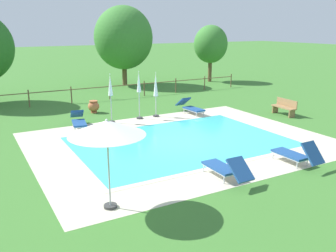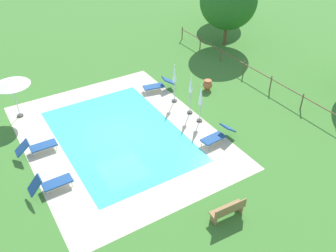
{
  "view_description": "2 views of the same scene",
  "coord_description": "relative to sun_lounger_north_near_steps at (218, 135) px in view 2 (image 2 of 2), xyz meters",
  "views": [
    {
      "loc": [
        -7.66,
        -12.6,
        4.7
      ],
      "look_at": [
        -0.33,
        0.5,
        0.6
      ],
      "focal_mm": 39.16,
      "sensor_mm": 36.0,
      "label": 1
    },
    {
      "loc": [
        14.67,
        -5.97,
        11.62
      ],
      "look_at": [
        1.72,
        1.98,
        0.91
      ],
      "focal_mm": 39.08,
      "sensor_mm": 36.0,
      "label": 2
    }
  ],
  "objects": [
    {
      "name": "pool_coping_rim",
      "position": [
        -3.13,
        -4.12,
        -0.36
      ],
      "size": [
        9.14,
        6.46,
        0.01
      ],
      "color": "beige",
      "rests_on": "ground"
    },
    {
      "name": "ground_plane",
      "position": [
        -3.13,
        -4.12,
        -0.37
      ],
      "size": [
        160.0,
        160.0,
        0.0
      ],
      "primitive_type": "plane",
      "color": "#3D752D"
    },
    {
      "name": "sun_lounger_north_near_steps",
      "position": [
        0.0,
        0.0,
        0.0
      ],
      "size": [
        0.76,
        2.05,
        0.83
      ],
      "color": "navy",
      "rests_on": "ground"
    },
    {
      "name": "terracotta_urn_near_fence",
      "position": [
        -4.64,
        2.81,
        0.0
      ],
      "size": [
        0.62,
        0.62,
        0.69
      ],
      "color": "#B7663D",
      "rests_on": "ground"
    },
    {
      "name": "tree_far_west",
      "position": [
        -9.91,
        8.43,
        3.1
      ],
      "size": [
        4.35,
        4.35,
        5.62
      ],
      "color": "brown",
      "rests_on": "ground"
    },
    {
      "name": "patio_umbrella_closed_row_mid_west",
      "position": [
        -4.55,
        0.24,
        1.28
      ],
      "size": [
        0.32,
        0.32,
        2.47
      ],
      "color": "#383838",
      "rests_on": "ground"
    },
    {
      "name": "sun_lounger_north_mid",
      "position": [
        -1.0,
        -8.39,
        0.02
      ],
      "size": [
        0.64,
        1.9,
        0.97
      ],
      "color": "navy",
      "rests_on": "ground"
    },
    {
      "name": "perimeter_fence",
      "position": [
        -2.45,
        6.12,
        0.3
      ],
      "size": [
        20.43,
        0.08,
        1.05
      ],
      "color": "brown",
      "rests_on": "ground"
    },
    {
      "name": "sun_lounger_north_end",
      "position": [
        -3.93,
        -8.19,
        0.0
      ],
      "size": [
        0.61,
        1.99,
        0.86
      ],
      "color": "navy",
      "rests_on": "ground"
    },
    {
      "name": "pool_deck_paving",
      "position": [
        -3.13,
        -4.12,
        -0.37
      ],
      "size": [
        12.09,
        9.42,
        0.01
      ],
      "primitive_type": "cube",
      "color": "beige",
      "rests_on": "ground"
    },
    {
      "name": "patio_umbrella_open_foreground",
      "position": [
        -7.79,
        -8.19,
        1.84
      ],
      "size": [
        1.99,
        1.99,
        2.46
      ],
      "color": "#383838",
      "rests_on": "ground"
    },
    {
      "name": "swimming_pool_water",
      "position": [
        -3.13,
        -4.12,
        -0.37
      ],
      "size": [
        8.66,
        5.98,
        0.01
      ],
      "primitive_type": "cube",
      "color": "#42CCD6",
      "rests_on": "ground"
    },
    {
      "name": "wooden_bench_lawn_side",
      "position": [
        4.28,
        -2.8,
        0.1
      ],
      "size": [
        0.53,
        1.52,
        0.87
      ],
      "color": "#937047",
      "rests_on": "ground"
    },
    {
      "name": "sun_lounger_north_far",
      "position": [
        -6.27,
        0.09,
        -0.01
      ],
      "size": [
        0.96,
        2.11,
        0.79
      ],
      "color": "navy",
      "rests_on": "ground"
    },
    {
      "name": "patio_umbrella_closed_row_centre",
      "position": [
        -2.01,
        0.31,
        1.16
      ],
      "size": [
        0.32,
        0.32,
        2.37
      ],
      "color": "#383838",
      "rests_on": "ground"
    },
    {
      "name": "patio_umbrella_closed_row_west",
      "position": [
        -2.98,
        0.31,
        1.27
      ],
      "size": [
        0.32,
        0.32,
        2.5
      ],
      "color": "#383838",
      "rests_on": "ground"
    }
  ]
}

